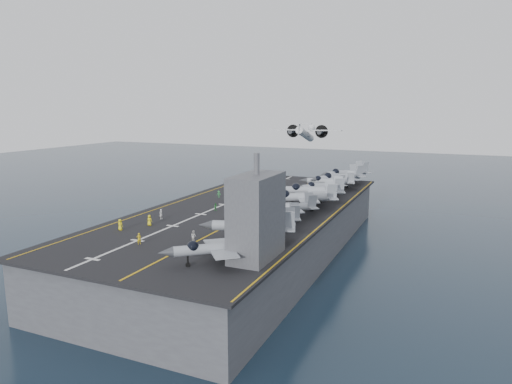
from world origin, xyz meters
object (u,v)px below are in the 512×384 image
at_px(fighter_jet_0, 215,247).
at_px(transport_plane, 305,134).
at_px(island_superstructure, 257,206).
at_px(tow_cart_a, 238,226).

height_order(fighter_jet_0, transport_plane, transport_plane).
bearing_deg(island_superstructure, fighter_jet_0, -131.47).
bearing_deg(tow_cart_a, fighter_jet_0, -74.04).
distance_m(tow_cart_a, transport_plane, 70.80).
relative_size(fighter_jet_0, tow_cart_a, 7.51).
relative_size(island_superstructure, transport_plane, 0.63).
height_order(tow_cart_a, transport_plane, transport_plane).
xyz_separation_m(tow_cart_a, transport_plane, (-9.89, 69.06, 12.08)).
height_order(island_superstructure, transport_plane, transport_plane).
xyz_separation_m(fighter_jet_0, tow_cart_a, (-5.06, 17.68, -1.80)).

